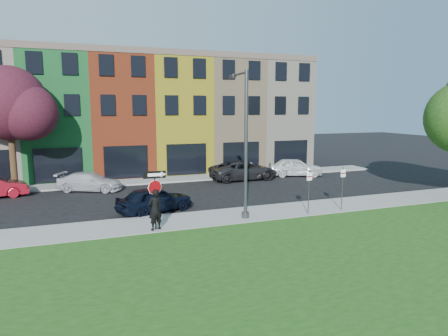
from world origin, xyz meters
name	(u,v)px	position (x,y,z in m)	size (l,w,h in m)	color
ground	(276,232)	(0.00, 0.00, 0.00)	(120.00, 120.00, 0.00)	black
sidewalk_near	(283,211)	(2.00, 3.00, 0.06)	(40.00, 3.00, 0.12)	gray
sidewalk_far	(154,181)	(-3.00, 15.00, 0.06)	(40.00, 2.40, 0.12)	gray
rowhouse_block	(146,116)	(-2.50, 21.18, 4.99)	(30.00, 10.12, 10.00)	beige
stop_sign	(155,188)	(-5.35, 1.94, 2.11)	(1.05, 0.11, 2.79)	black
man	(155,210)	(-5.37, 1.91, 1.09)	(0.83, 0.68, 1.95)	black
sedan_near	(155,199)	(-4.71, 5.58, 0.73)	(4.61, 3.03, 1.46)	black
parked_car_silver	(90,182)	(-7.91, 12.92, 0.65)	(4.85, 3.53, 1.30)	silver
parked_car_dark	(244,170)	(3.96, 13.19, 0.77)	(5.61, 2.69, 1.54)	black
parked_car_white	(295,167)	(8.79, 13.26, 0.78)	(4.90, 3.19, 1.55)	silver
street_lamp	(244,145)	(-0.58, 2.56, 3.91)	(0.44, 2.58, 7.52)	#484B4E
parking_sign_a	(309,187)	(2.92, 1.89, 1.59)	(0.32, 0.08, 2.37)	#484B4E
parking_sign_b	(343,184)	(5.12, 1.94, 1.62)	(0.32, 0.09, 2.43)	#484B4E
tree_purple	(11,105)	(-12.67, 14.25, 5.96)	(5.99, 5.24, 8.47)	#301D10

